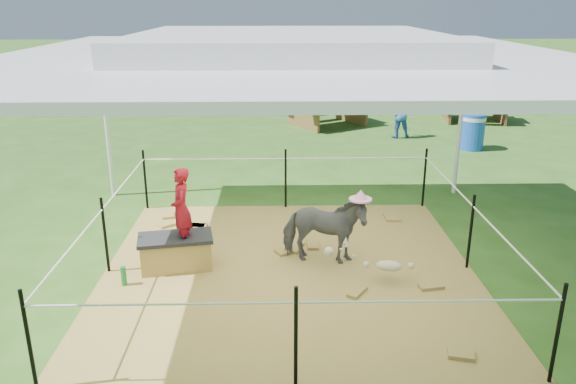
{
  "coord_description": "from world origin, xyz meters",
  "views": [
    {
      "loc": [
        -0.16,
        -6.36,
        3.23
      ],
      "look_at": [
        0.0,
        0.6,
        0.85
      ],
      "focal_mm": 35.0,
      "sensor_mm": 36.0,
      "label": 1
    }
  ],
  "objects_px": {
    "foal": "(389,264)",
    "picnic_table_near": "(328,110)",
    "straw_bale": "(176,254)",
    "woman": "(181,201)",
    "picnic_table_far": "(474,107)",
    "distant_person": "(399,114)",
    "trash_barrel": "(473,132)",
    "green_bottle": "(124,276)",
    "pony": "(324,230)"
  },
  "relations": [
    {
      "from": "foal",
      "to": "picnic_table_near",
      "type": "distance_m",
      "value": 9.09
    },
    {
      "from": "straw_bale",
      "to": "woman",
      "type": "relative_size",
      "value": 0.83
    },
    {
      "from": "foal",
      "to": "woman",
      "type": "bearing_deg",
      "value": -177.53
    },
    {
      "from": "woman",
      "to": "picnic_table_far",
      "type": "xyz_separation_m",
      "value": [
        6.75,
        9.12,
        -0.53
      ]
    },
    {
      "from": "straw_bale",
      "to": "distant_person",
      "type": "height_order",
      "value": "distant_person"
    },
    {
      "from": "picnic_table_near",
      "to": "trash_barrel",
      "type": "bearing_deg",
      "value": -71.82
    },
    {
      "from": "green_bottle",
      "to": "picnic_table_far",
      "type": "bearing_deg",
      "value": 52.3
    },
    {
      "from": "trash_barrel",
      "to": "picnic_table_near",
      "type": "distance_m",
      "value": 4.06
    },
    {
      "from": "woman",
      "to": "trash_barrel",
      "type": "distance_m",
      "value": 8.21
    },
    {
      "from": "picnic_table_far",
      "to": "distant_person",
      "type": "xyz_separation_m",
      "value": [
        -2.54,
        -1.96,
        0.19
      ]
    },
    {
      "from": "picnic_table_far",
      "to": "trash_barrel",
      "type": "bearing_deg",
      "value": -101.74
    },
    {
      "from": "green_bottle",
      "to": "foal",
      "type": "relative_size",
      "value": 0.27
    },
    {
      "from": "straw_bale",
      "to": "picnic_table_near",
      "type": "distance_m",
      "value": 9.04
    },
    {
      "from": "foal",
      "to": "trash_barrel",
      "type": "distance_m",
      "value": 7.13
    },
    {
      "from": "green_bottle",
      "to": "foal",
      "type": "xyz_separation_m",
      "value": [
        3.14,
        0.0,
        0.12
      ]
    },
    {
      "from": "picnic_table_near",
      "to": "pony",
      "type": "bearing_deg",
      "value": -126.05
    },
    {
      "from": "picnic_table_near",
      "to": "picnic_table_far",
      "type": "xyz_separation_m",
      "value": [
        4.16,
        0.48,
        -0.03
      ]
    },
    {
      "from": "green_bottle",
      "to": "distant_person",
      "type": "relative_size",
      "value": 0.2
    },
    {
      "from": "green_bottle",
      "to": "straw_bale",
      "type": "bearing_deg",
      "value": 39.29
    },
    {
      "from": "straw_bale",
      "to": "pony",
      "type": "bearing_deg",
      "value": 3.1
    },
    {
      "from": "pony",
      "to": "trash_barrel",
      "type": "distance_m",
      "value": 7.02
    },
    {
      "from": "straw_bale",
      "to": "green_bottle",
      "type": "height_order",
      "value": "straw_bale"
    },
    {
      "from": "foal",
      "to": "picnic_table_far",
      "type": "bearing_deg",
      "value": 78.73
    },
    {
      "from": "straw_bale",
      "to": "distant_person",
      "type": "xyz_separation_m",
      "value": [
        4.3,
        7.16,
        0.37
      ]
    },
    {
      "from": "pony",
      "to": "picnic_table_near",
      "type": "height_order",
      "value": "pony"
    },
    {
      "from": "green_bottle",
      "to": "pony",
      "type": "bearing_deg",
      "value": 12.88
    },
    {
      "from": "picnic_table_near",
      "to": "distant_person",
      "type": "distance_m",
      "value": 2.19
    },
    {
      "from": "trash_barrel",
      "to": "woman",
      "type": "bearing_deg",
      "value": -133.45
    },
    {
      "from": "trash_barrel",
      "to": "distant_person",
      "type": "distance_m",
      "value": 1.89
    },
    {
      "from": "foal",
      "to": "picnic_table_far",
      "type": "xyz_separation_m",
      "value": [
        4.25,
        9.57,
        0.12
      ]
    },
    {
      "from": "trash_barrel",
      "to": "picnic_table_far",
      "type": "xyz_separation_m",
      "value": [
        1.11,
        3.17,
        -0.01
      ]
    },
    {
      "from": "picnic_table_near",
      "to": "distant_person",
      "type": "height_order",
      "value": "distant_person"
    },
    {
      "from": "straw_bale",
      "to": "picnic_table_near",
      "type": "bearing_deg",
      "value": 72.71
    },
    {
      "from": "woman",
      "to": "distant_person",
      "type": "bearing_deg",
      "value": 139.46
    },
    {
      "from": "pony",
      "to": "picnic_table_far",
      "type": "bearing_deg",
      "value": -19.42
    },
    {
      "from": "green_bottle",
      "to": "pony",
      "type": "distance_m",
      "value": 2.49
    },
    {
      "from": "pony",
      "to": "distant_person",
      "type": "xyz_separation_m",
      "value": [
        2.45,
        7.06,
        0.11
      ]
    },
    {
      "from": "distant_person",
      "to": "pony",
      "type": "bearing_deg",
      "value": 70.71
    },
    {
      "from": "woman",
      "to": "picnic_table_near",
      "type": "relative_size",
      "value": 0.5
    },
    {
      "from": "green_bottle",
      "to": "pony",
      "type": "relative_size",
      "value": 0.22
    },
    {
      "from": "straw_bale",
      "to": "pony",
      "type": "height_order",
      "value": "pony"
    },
    {
      "from": "straw_bale",
      "to": "picnic_table_near",
      "type": "relative_size",
      "value": 0.42
    },
    {
      "from": "trash_barrel",
      "to": "picnic_table_near",
      "type": "xyz_separation_m",
      "value": [
        -3.05,
        2.68,
        0.02
      ]
    },
    {
      "from": "foal",
      "to": "picnic_table_far",
      "type": "distance_m",
      "value": 10.47
    },
    {
      "from": "straw_bale",
      "to": "woman",
      "type": "distance_m",
      "value": 0.71
    },
    {
      "from": "foal",
      "to": "distant_person",
      "type": "height_order",
      "value": "distant_person"
    },
    {
      "from": "trash_barrel",
      "to": "picnic_table_far",
      "type": "height_order",
      "value": "trash_barrel"
    },
    {
      "from": "pony",
      "to": "picnic_table_near",
      "type": "xyz_separation_m",
      "value": [
        0.83,
        8.53,
        -0.06
      ]
    },
    {
      "from": "picnic_table_far",
      "to": "distant_person",
      "type": "distance_m",
      "value": 3.21
    },
    {
      "from": "picnic_table_near",
      "to": "distant_person",
      "type": "relative_size",
      "value": 1.72
    }
  ]
}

